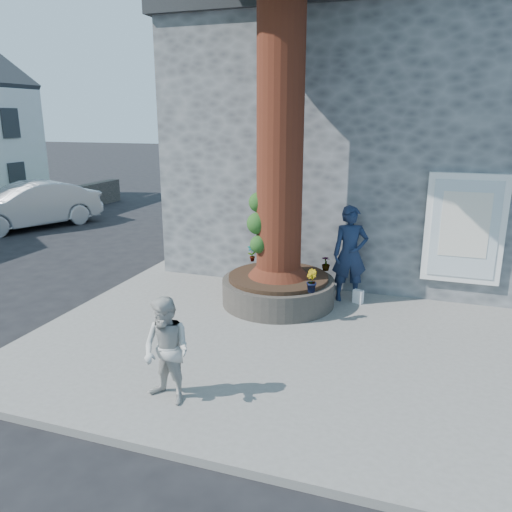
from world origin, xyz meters
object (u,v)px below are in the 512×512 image
(man, at_px, (350,254))
(woman, at_px, (167,351))
(car_silver, at_px, (28,206))
(planter, at_px, (278,289))

(man, xyz_separation_m, woman, (-1.71, -4.71, -0.26))
(woman, bearing_deg, car_silver, 154.34)
(planter, bearing_deg, woman, -95.17)
(man, bearing_deg, planter, -173.47)
(planter, xyz_separation_m, man, (1.34, 0.67, 0.71))
(planter, distance_m, man, 1.66)
(planter, bearing_deg, man, 26.59)
(planter, distance_m, car_silver, 11.57)
(woman, relative_size, car_silver, 0.30)
(car_silver, bearing_deg, planter, 0.22)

